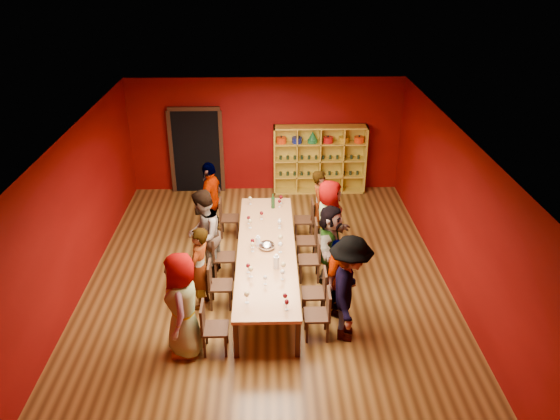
{
  "coord_description": "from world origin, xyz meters",
  "views": [
    {
      "loc": [
        0.04,
        -9.02,
        6.01
      ],
      "look_at": [
        0.28,
        0.82,
        1.15
      ],
      "focal_mm": 35.0,
      "sensor_mm": 36.0,
      "label": 1
    }
  ],
  "objects_px": {
    "person_left_0": "(182,305)",
    "chair_person_right_0": "(322,312)",
    "person_left_2": "(203,235)",
    "chair_person_left_4": "(226,216)",
    "chair_person_left_0": "(210,325)",
    "person_right_4": "(320,205)",
    "chair_person_right_3": "(310,238)",
    "person_right_0": "(349,289)",
    "tasting_table": "(266,250)",
    "person_left_4": "(211,200)",
    "person_right_1": "(336,278)",
    "wine_bottle": "(273,203)",
    "chair_person_left_1": "(216,282)",
    "chair_person_left_2": "(220,254)",
    "chair_person_right_1": "(318,290)",
    "shelving_unit": "(319,156)",
    "person_left_1": "(200,268)",
    "chair_person_right_4": "(307,217)",
    "chair_person_right_2": "(313,257)",
    "person_right_2": "(330,243)",
    "spittoon_bowl": "(267,245)",
    "person_right_3": "(329,221)"
  },
  "relations": [
    {
      "from": "chair_person_left_0",
      "to": "person_right_4",
      "type": "distance_m",
      "value": 4.32
    },
    {
      "from": "person_right_2",
      "to": "chair_person_right_1",
      "type": "bearing_deg",
      "value": -174.57
    },
    {
      "from": "chair_person_left_0",
      "to": "person_right_0",
      "type": "relative_size",
      "value": 0.47
    },
    {
      "from": "person_left_0",
      "to": "chair_person_right_0",
      "type": "relative_size",
      "value": 2.03
    },
    {
      "from": "chair_person_right_2",
      "to": "person_right_2",
      "type": "relative_size",
      "value": 0.56
    },
    {
      "from": "person_left_2",
      "to": "chair_person_left_4",
      "type": "distance_m",
      "value": 1.75
    },
    {
      "from": "person_right_1",
      "to": "person_right_2",
      "type": "xyz_separation_m",
      "value": [
        0.01,
        1.12,
        0.05
      ]
    },
    {
      "from": "chair_person_right_1",
      "to": "shelving_unit",
      "type": "bearing_deg",
      "value": 84.83
    },
    {
      "from": "person_left_0",
      "to": "spittoon_bowl",
      "type": "xyz_separation_m",
      "value": [
        1.32,
        1.97,
        -0.08
      ]
    },
    {
      "from": "shelving_unit",
      "to": "chair_person_left_4",
      "type": "xyz_separation_m",
      "value": [
        -2.31,
        -2.43,
        -0.49
      ]
    },
    {
      "from": "chair_person_right_4",
      "to": "person_right_0",
      "type": "bearing_deg",
      "value": -82.86
    },
    {
      "from": "chair_person_right_1",
      "to": "person_right_4",
      "type": "bearing_deg",
      "value": 84.39
    },
    {
      "from": "tasting_table",
      "to": "person_left_4",
      "type": "height_order",
      "value": "person_left_4"
    },
    {
      "from": "chair_person_left_0",
      "to": "person_right_4",
      "type": "relative_size",
      "value": 0.55
    },
    {
      "from": "person_left_1",
      "to": "chair_person_left_4",
      "type": "height_order",
      "value": "person_left_1"
    },
    {
      "from": "person_left_0",
      "to": "chair_person_right_2",
      "type": "relative_size",
      "value": 2.03
    },
    {
      "from": "chair_person_right_0",
      "to": "chair_person_right_2",
      "type": "xyz_separation_m",
      "value": [
        0.0,
        1.75,
        0.0
      ]
    },
    {
      "from": "tasting_table",
      "to": "person_right_2",
      "type": "bearing_deg",
      "value": 3.23
    },
    {
      "from": "chair_person_right_3",
      "to": "chair_person_right_0",
      "type": "bearing_deg",
      "value": -90.0
    },
    {
      "from": "person_left_0",
      "to": "chair_person_right_3",
      "type": "distance_m",
      "value": 3.62
    },
    {
      "from": "chair_person_left_1",
      "to": "person_left_0",
      "type": "bearing_deg",
      "value": -108.3
    },
    {
      "from": "person_left_1",
      "to": "chair_person_right_0",
      "type": "distance_m",
      "value": 2.31
    },
    {
      "from": "chair_person_right_1",
      "to": "chair_person_right_4",
      "type": "xyz_separation_m",
      "value": [
        0.0,
        2.82,
        0.0
      ]
    },
    {
      "from": "person_right_2",
      "to": "spittoon_bowl",
      "type": "distance_m",
      "value": 1.22
    },
    {
      "from": "spittoon_bowl",
      "to": "wine_bottle",
      "type": "height_order",
      "value": "wine_bottle"
    },
    {
      "from": "person_right_1",
      "to": "chair_person_right_3",
      "type": "bearing_deg",
      "value": 30.57
    },
    {
      "from": "chair_person_left_2",
      "to": "person_right_4",
      "type": "bearing_deg",
      "value": 36.49
    },
    {
      "from": "person_right_3",
      "to": "chair_person_left_1",
      "type": "bearing_deg",
      "value": 139.64
    },
    {
      "from": "person_right_0",
      "to": "chair_person_right_3",
      "type": "distance_m",
      "value": 2.58
    },
    {
      "from": "chair_person_left_4",
      "to": "person_left_2",
      "type": "bearing_deg",
      "value": -100.38
    },
    {
      "from": "person_right_0",
      "to": "person_right_1",
      "type": "relative_size",
      "value": 1.26
    },
    {
      "from": "chair_person_right_1",
      "to": "person_left_1",
      "type": "bearing_deg",
      "value": 172.25
    },
    {
      "from": "person_right_1",
      "to": "person_left_2",
      "type": "bearing_deg",
      "value": 83.74
    },
    {
      "from": "chair_person_right_2",
      "to": "chair_person_right_3",
      "type": "bearing_deg",
      "value": 90.0
    },
    {
      "from": "person_right_2",
      "to": "chair_person_right_3",
      "type": "distance_m",
      "value": 0.87
    },
    {
      "from": "chair_person_right_2",
      "to": "chair_person_left_0",
      "type": "bearing_deg",
      "value": -131.37
    },
    {
      "from": "shelving_unit",
      "to": "chair_person_right_2",
      "type": "bearing_deg",
      "value": -96.53
    },
    {
      "from": "chair_person_left_0",
      "to": "person_right_4",
      "type": "height_order",
      "value": "person_right_4"
    },
    {
      "from": "person_right_4",
      "to": "chair_person_left_1",
      "type": "bearing_deg",
      "value": 156.03
    },
    {
      "from": "person_left_1",
      "to": "chair_person_left_4",
      "type": "relative_size",
      "value": 1.79
    },
    {
      "from": "chair_person_right_3",
      "to": "person_right_4",
      "type": "relative_size",
      "value": 0.55
    },
    {
      "from": "person_left_1",
      "to": "person_right_0",
      "type": "relative_size",
      "value": 0.84
    },
    {
      "from": "person_left_1",
      "to": "spittoon_bowl",
      "type": "distance_m",
      "value": 1.41
    },
    {
      "from": "chair_person_left_4",
      "to": "wine_bottle",
      "type": "height_order",
      "value": "wine_bottle"
    },
    {
      "from": "person_right_0",
      "to": "chair_person_right_3",
      "type": "height_order",
      "value": "person_right_0"
    },
    {
      "from": "person_right_1",
      "to": "chair_person_right_3",
      "type": "distance_m",
      "value": 1.92
    },
    {
      "from": "chair_person_right_1",
      "to": "chair_person_right_2",
      "type": "distance_m",
      "value": 1.12
    },
    {
      "from": "person_left_0",
      "to": "chair_person_right_4",
      "type": "bearing_deg",
      "value": 145.79
    },
    {
      "from": "chair_person_right_0",
      "to": "person_right_0",
      "type": "relative_size",
      "value": 0.47
    },
    {
      "from": "chair_person_left_0",
      "to": "wine_bottle",
      "type": "xyz_separation_m",
      "value": [
        1.06,
        3.74,
        0.38
      ]
    }
  ]
}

